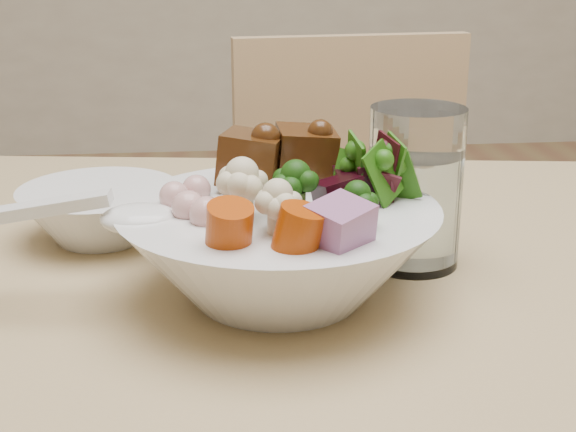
% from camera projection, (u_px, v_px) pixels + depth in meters
% --- Properties ---
extents(dining_table, '(1.58, 1.03, 0.69)m').
position_uv_depth(dining_table, '(549.00, 383.00, 0.63)').
color(dining_table, tan).
rests_on(dining_table, ground).
extents(chair_far, '(0.41, 0.41, 0.82)m').
position_uv_depth(chair_far, '(365.00, 276.00, 1.25)').
color(chair_far, tan).
rests_on(chair_far, ground).
extents(food_bowl, '(0.24, 0.24, 0.13)m').
position_uv_depth(food_bowl, '(281.00, 244.00, 0.61)').
color(food_bowl, white).
rests_on(food_bowl, dining_table).
extents(soup_spoon, '(0.16, 0.05, 0.03)m').
position_uv_depth(soup_spoon, '(113.00, 216.00, 0.58)').
color(soup_spoon, white).
rests_on(soup_spoon, food_bowl).
extents(water_glass, '(0.08, 0.08, 0.13)m').
position_uv_depth(water_glass, '(414.00, 194.00, 0.67)').
color(water_glass, white).
rests_on(water_glass, dining_table).
extents(side_bowl, '(0.15, 0.15, 0.05)m').
position_uv_depth(side_bowl, '(100.00, 214.00, 0.73)').
color(side_bowl, white).
rests_on(side_bowl, dining_table).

